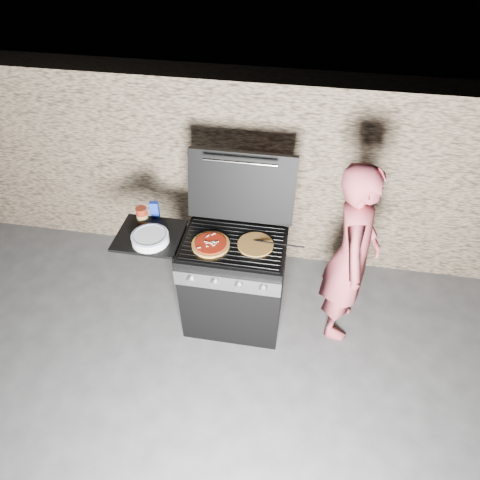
% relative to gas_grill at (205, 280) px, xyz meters
% --- Properties ---
extents(ground, '(50.00, 50.00, 0.00)m').
position_rel_gas_grill_xyz_m(ground, '(0.25, 0.00, -0.46)').
color(ground, '#393939').
extents(stone_wall, '(8.00, 0.35, 1.80)m').
position_rel_gas_grill_xyz_m(stone_wall, '(0.25, 1.05, 0.44)').
color(stone_wall, tan).
rests_on(stone_wall, ground).
extents(gas_grill, '(1.34, 0.79, 0.91)m').
position_rel_gas_grill_xyz_m(gas_grill, '(0.00, 0.00, 0.00)').
color(gas_grill, black).
rests_on(gas_grill, ground).
extents(pizza_topped, '(0.30, 0.30, 0.03)m').
position_rel_gas_grill_xyz_m(pizza_topped, '(0.09, -0.06, 0.47)').
color(pizza_topped, '#A8714B').
rests_on(pizza_topped, gas_grill).
extents(pizza_plain, '(0.36, 0.36, 0.01)m').
position_rel_gas_grill_xyz_m(pizza_plain, '(0.42, 0.00, 0.46)').
color(pizza_plain, '#CB8D3E').
rests_on(pizza_plain, gas_grill).
extents(sauce_jar, '(0.11, 0.11, 0.14)m').
position_rel_gas_grill_xyz_m(sauce_jar, '(-0.52, 0.14, 0.51)').
color(sauce_jar, maroon).
rests_on(sauce_jar, gas_grill).
extents(blue_carton, '(0.07, 0.05, 0.14)m').
position_rel_gas_grill_xyz_m(blue_carton, '(-0.44, 0.22, 0.52)').
color(blue_carton, '#122FA3').
rests_on(blue_carton, gas_grill).
extents(plate_stack, '(0.31, 0.31, 0.07)m').
position_rel_gas_grill_xyz_m(plate_stack, '(-0.38, -0.08, 0.48)').
color(plate_stack, white).
rests_on(plate_stack, gas_grill).
extents(person, '(0.45, 0.63, 1.62)m').
position_rel_gas_grill_xyz_m(person, '(1.15, 0.12, 0.36)').
color(person, '#B1454E').
rests_on(person, ground).
extents(tongs, '(0.39, 0.10, 0.08)m').
position_rel_gas_grill_xyz_m(tongs, '(0.59, 0.00, 0.50)').
color(tongs, black).
rests_on(tongs, gas_grill).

